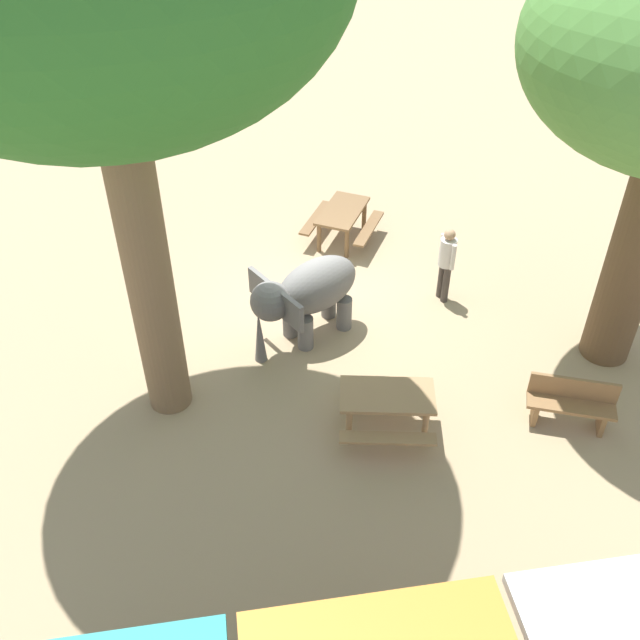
# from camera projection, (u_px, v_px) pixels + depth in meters

# --- Properties ---
(ground_plane) EXTENTS (60.00, 60.00, 0.00)m
(ground_plane) POSITION_uv_depth(u_px,v_px,m) (307.00, 310.00, 14.31)
(ground_plane) COLOR tan
(elephant) EXTENTS (2.20, 1.94, 1.58)m
(elephant) POSITION_uv_depth(u_px,v_px,m) (307.00, 293.00, 13.07)
(elephant) COLOR slate
(elephant) RESTS_ON ground_plane
(person_handler) EXTENTS (0.32, 0.50, 1.62)m
(person_handler) POSITION_uv_depth(u_px,v_px,m) (447.00, 259.00, 14.01)
(person_handler) COLOR #3F3833
(person_handler) RESTS_ON ground_plane
(wooden_bench) EXTENTS (1.45, 0.88, 0.88)m
(wooden_bench) POSITION_uv_depth(u_px,v_px,m) (571.00, 402.00, 11.69)
(wooden_bench) COLOR olive
(wooden_bench) RESTS_ON ground_plane
(picnic_table_near) EXTENTS (1.75, 1.73, 0.78)m
(picnic_table_near) POSITION_uv_depth(u_px,v_px,m) (387.00, 403.00, 11.51)
(picnic_table_near) COLOR #9E7A51
(picnic_table_near) RESTS_ON ground_plane
(picnic_table_far) EXTENTS (2.03, 2.04, 0.78)m
(picnic_table_far) POSITION_uv_depth(u_px,v_px,m) (342.00, 217.00, 15.91)
(picnic_table_far) COLOR brown
(picnic_table_far) RESTS_ON ground_plane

